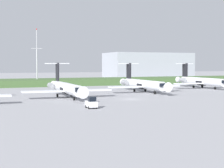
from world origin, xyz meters
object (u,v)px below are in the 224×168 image
regional_jet_third (142,84)px  baggage_tug (91,103)px  regional_jet_fourth (201,81)px  regional_jet_second (66,88)px  antenna_mast (37,62)px

regional_jet_third → baggage_tug: bearing=-129.8°
regional_jet_third → regional_jet_fourth: 28.88m
regional_jet_second → baggage_tug: (-0.66, -23.56, -1.53)m
regional_jet_second → regional_jet_third: (26.11, 8.55, 0.00)m
regional_jet_second → regional_jet_fourth: 56.35m
regional_jet_third → baggage_tug: regional_jet_third is taller
antenna_mast → baggage_tug: bearing=-91.1°
baggage_tug → regional_jet_fourth: bearing=36.8°
regional_jet_second → antenna_mast: 52.93m
regional_jet_third → regional_jet_fourth: size_ratio=1.00×
regional_jet_third → antenna_mast: (-25.27, 43.92, 6.92)m
regional_jet_second → antenna_mast: size_ratio=1.36×
regional_jet_second → regional_jet_third: bearing=18.1°
regional_jet_fourth → baggage_tug: 67.88m
baggage_tug → antenna_mast: bearing=88.9°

